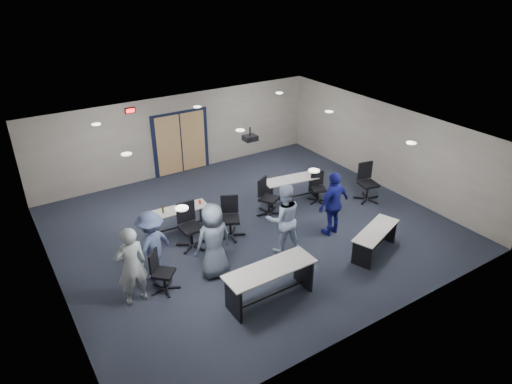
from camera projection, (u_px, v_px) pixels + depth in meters
floor at (251, 227)px, 12.58m from camera, size 10.00×10.00×0.00m
back_wall at (180, 134)px, 15.35m from camera, size 10.00×0.04×2.70m
front_wall at (377, 271)px, 8.59m from camera, size 10.00×0.04×2.70m
left_wall at (49, 239)px, 9.57m from camera, size 0.04×9.00×2.70m
right_wall at (385, 146)px, 14.37m from camera, size 0.04×9.00×2.70m
ceiling at (250, 135)px, 11.36m from camera, size 10.00×9.00×0.04m
double_door at (181, 143)px, 15.46m from camera, size 2.00×0.07×2.20m
exit_sign at (130, 111)px, 14.04m from camera, size 0.32×0.07×0.18m
ceiling_projector at (250, 138)px, 12.01m from camera, size 0.35×0.32×0.37m
ceiling_can_lights at (245, 133)px, 11.56m from camera, size 6.24×5.74×0.02m
table_front_left at (270, 278)px, 9.66m from camera, size 2.04×0.69×0.83m
table_front_right at (375, 237)px, 11.30m from camera, size 1.73×1.08×0.66m
table_back_left at (179, 215)px, 12.30m from camera, size 1.60×0.61×0.87m
table_back_right at (292, 185)px, 13.83m from camera, size 1.83×0.85×0.71m
chair_back_a at (191, 226)px, 11.49m from camera, size 0.76×0.76×1.18m
chair_back_b at (230, 218)px, 11.94m from camera, size 0.94×0.94×1.11m
chair_back_c at (269, 197)px, 13.00m from camera, size 0.93×0.93×1.10m
chair_back_d at (318, 188)px, 13.72m from camera, size 0.78×0.78×0.94m
chair_loose_left at (163, 272)px, 9.99m from camera, size 0.87×0.87×0.98m
chair_loose_right at (369, 183)px, 13.77m from camera, size 0.85×0.85×1.16m
person_gray at (131, 266)px, 9.46m from camera, size 0.69×0.48×1.83m
person_plaid at (213, 241)px, 10.31m from camera, size 0.91×0.61×1.83m
person_lightblue at (283, 219)px, 11.19m from camera, size 1.05×0.92×1.83m
person_navy at (333, 204)px, 11.93m from camera, size 1.10×0.58×1.79m
person_back at (152, 246)px, 10.25m from camera, size 1.26×1.02×1.70m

